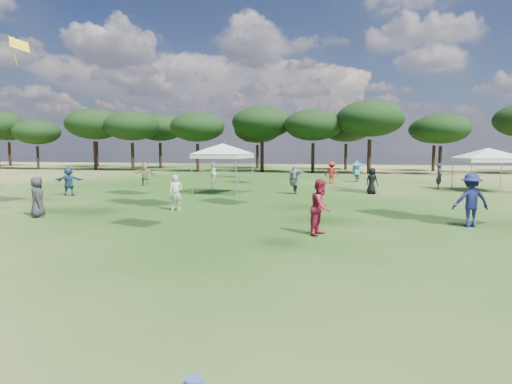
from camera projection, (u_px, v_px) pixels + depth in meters
tree_line at (361, 123)px, 47.16m from camera, size 108.78×17.63×7.77m
tent_left at (223, 146)px, 24.81m from camera, size 5.76×5.76×3.23m
tent_right at (488, 150)px, 26.31m from camera, size 6.52×6.52×2.97m
festival_crowd at (304, 180)px, 24.82m from camera, size 27.69×23.19×1.86m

